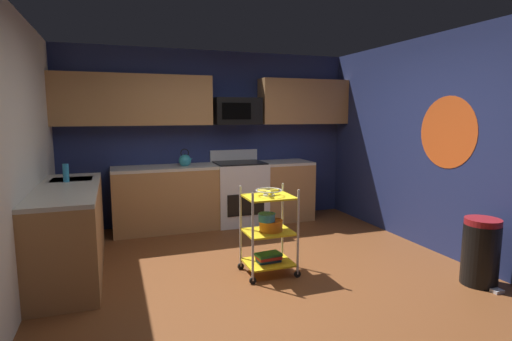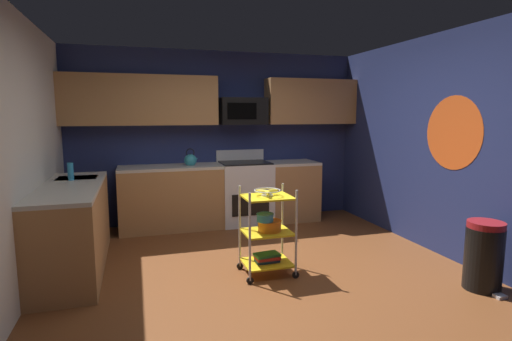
{
  "view_description": "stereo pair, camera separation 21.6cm",
  "coord_description": "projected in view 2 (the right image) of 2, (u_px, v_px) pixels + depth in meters",
  "views": [
    {
      "loc": [
        -1.43,
        -3.65,
        1.67
      ],
      "look_at": [
        0.02,
        0.43,
        1.05
      ],
      "focal_mm": 28.18,
      "sensor_mm": 36.0,
      "label": 1
    },
    {
      "loc": [
        -1.22,
        -3.71,
        1.67
      ],
      "look_at": [
        0.02,
        0.43,
        1.05
      ],
      "focal_mm": 28.18,
      "sensor_mm": 36.0,
      "label": 2
    }
  ],
  "objects": [
    {
      "name": "trash_can",
      "position": [
        484.0,
        256.0,
        3.81
      ],
      "size": [
        0.34,
        0.42,
        0.66
      ],
      "color": "black",
      "rests_on": "ground"
    },
    {
      "name": "oven_range",
      "position": [
        245.0,
        192.0,
        6.13
      ],
      "size": [
        0.76,
        0.65,
        1.1
      ],
      "color": "white",
      "rests_on": "ground"
    },
    {
      "name": "microwave",
      "position": [
        243.0,
        111.0,
        6.06
      ],
      "size": [
        0.7,
        0.39,
        0.4
      ],
      "color": "black"
    },
    {
      "name": "wall_flower_decal",
      "position": [
        453.0,
        133.0,
        4.5
      ],
      "size": [
        0.0,
        0.83,
        0.83
      ],
      "primitive_type": "cylinder",
      "rotation": [
        0.0,
        1.57,
        0.0
      ],
      "color": "#E5591E"
    },
    {
      "name": "mixing_bowl_small",
      "position": [
        265.0,
        217.0,
        4.09
      ],
      "size": [
        0.18,
        0.18,
        0.08
      ],
      "color": "#338CBF",
      "rests_on": "rolling_cart"
    },
    {
      "name": "counter_run",
      "position": [
        175.0,
        205.0,
        5.34
      ],
      "size": [
        3.69,
        2.53,
        0.92
      ],
      "color": "#B27F4C",
      "rests_on": "ground"
    },
    {
      "name": "kettle",
      "position": [
        190.0,
        160.0,
        5.82
      ],
      "size": [
        0.21,
        0.18,
        0.26
      ],
      "color": "teal",
      "rests_on": "counter_run"
    },
    {
      "name": "mixing_bowl_large",
      "position": [
        270.0,
        225.0,
        4.15
      ],
      "size": [
        0.25,
        0.25,
        0.11
      ],
      "color": "orange",
      "rests_on": "rolling_cart"
    },
    {
      "name": "upper_cabinets",
      "position": [
        215.0,
        101.0,
        5.94
      ],
      "size": [
        4.4,
        0.33,
        0.7
      ],
      "color": "#B27F4C"
    },
    {
      "name": "wall_right",
      "position": [
        453.0,
        146.0,
        4.56
      ],
      "size": [
        0.06,
        4.8,
        2.6
      ],
      "primitive_type": "cube",
      "color": "navy",
      "rests_on": "ground"
    },
    {
      "name": "floor",
      "position": [
        266.0,
        280.0,
        4.11
      ],
      "size": [
        4.4,
        4.8,
        0.04
      ],
      "primitive_type": "cube",
      "color": "brown",
      "rests_on": "ground"
    },
    {
      "name": "book_stack",
      "position": [
        267.0,
        257.0,
        4.19
      ],
      "size": [
        0.27,
        0.18,
        0.09
      ],
      "color": "#1E4C8C",
      "rests_on": "rolling_cart"
    },
    {
      "name": "fruit_bowl",
      "position": [
        267.0,
        192.0,
        4.09
      ],
      "size": [
        0.27,
        0.27,
        0.07
      ],
      "color": "silver",
      "rests_on": "rolling_cart"
    },
    {
      "name": "rolling_cart",
      "position": [
        267.0,
        232.0,
        4.15
      ],
      "size": [
        0.55,
        0.42,
        0.91
      ],
      "color": "silver",
      "rests_on": "ground"
    },
    {
      "name": "wall_back",
      "position": [
        218.0,
        137.0,
        6.22
      ],
      "size": [
        4.52,
        0.06,
        2.6
      ],
      "primitive_type": "cube",
      "color": "navy",
      "rests_on": "ground"
    },
    {
      "name": "dish_soap_bottle",
      "position": [
        71.0,
        172.0,
        4.5
      ],
      "size": [
        0.06,
        0.06,
        0.2
      ],
      "primitive_type": "cylinder",
      "color": "#2D8CBF",
      "rests_on": "counter_run"
    },
    {
      "name": "wall_left",
      "position": [
        8.0,
        159.0,
        3.28
      ],
      "size": [
        0.06,
        4.8,
        2.6
      ],
      "primitive_type": "cube",
      "color": "silver",
      "rests_on": "ground"
    }
  ]
}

